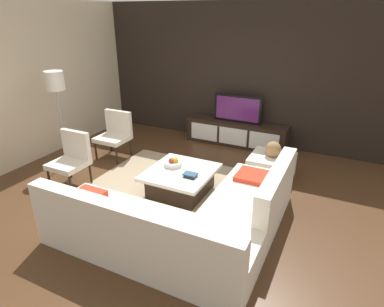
% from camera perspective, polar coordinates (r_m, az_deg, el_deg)
% --- Properties ---
extents(ground_plane, '(14.00, 14.00, 0.00)m').
position_cam_1_polar(ground_plane, '(5.01, -1.48, -7.56)').
color(ground_plane, '#4C301C').
extents(feature_wall_back, '(6.40, 0.12, 2.80)m').
position_cam_1_polar(feature_wall_back, '(6.90, 9.08, 13.28)').
color(feature_wall_back, black).
rests_on(feature_wall_back, ground).
extents(side_wall_left, '(0.12, 5.20, 2.80)m').
position_cam_1_polar(side_wall_left, '(6.67, -26.40, 10.85)').
color(side_wall_left, beige).
rests_on(side_wall_left, ground).
extents(area_rug, '(2.97, 2.58, 0.01)m').
position_cam_1_polar(area_rug, '(5.05, -2.50, -7.25)').
color(area_rug, tan).
rests_on(area_rug, ground).
extents(media_console, '(2.09, 0.44, 0.50)m').
position_cam_1_polar(media_console, '(6.92, 7.72, 3.50)').
color(media_console, black).
rests_on(media_console, ground).
extents(television, '(1.00, 0.06, 0.56)m').
position_cam_1_polar(television, '(6.76, 7.96, 7.74)').
color(television, black).
rests_on(television, media_console).
extents(sectional_couch, '(2.53, 2.40, 0.81)m').
position_cam_1_polar(sectional_couch, '(4.00, -0.48, -11.63)').
color(sectional_couch, silver).
rests_on(sectional_couch, ground).
extents(coffee_table, '(0.96, 1.03, 0.38)m').
position_cam_1_polar(coffee_table, '(5.03, -1.99, -4.81)').
color(coffee_table, black).
rests_on(coffee_table, ground).
extents(accent_chair_near, '(0.53, 0.52, 0.87)m').
position_cam_1_polar(accent_chair_near, '(5.51, -20.21, -0.38)').
color(accent_chair_near, black).
rests_on(accent_chair_near, ground).
extents(floor_lamp, '(0.31, 0.31, 1.68)m').
position_cam_1_polar(floor_lamp, '(6.13, -22.70, 10.64)').
color(floor_lamp, '#A5A5AA').
rests_on(floor_lamp, ground).
extents(ottoman, '(0.70, 0.70, 0.40)m').
position_cam_1_polar(ottoman, '(5.62, 13.64, -2.34)').
color(ottoman, silver).
rests_on(ottoman, ground).
extents(fruit_bowl, '(0.28, 0.28, 0.14)m').
position_cam_1_polar(fruit_bowl, '(5.08, -3.27, -1.61)').
color(fruit_bowl, silver).
rests_on(fruit_bowl, coffee_table).
extents(accent_chair_far, '(0.57, 0.52, 0.87)m').
position_cam_1_polar(accent_chair_far, '(6.41, -13.23, 3.74)').
color(accent_chair_far, black).
rests_on(accent_chair_far, ground).
extents(decorative_ball, '(0.26, 0.26, 0.26)m').
position_cam_1_polar(decorative_ball, '(5.49, 13.96, 0.75)').
color(decorative_ball, '#997247').
rests_on(decorative_ball, ottoman).
extents(book_stack, '(0.20, 0.15, 0.05)m').
position_cam_1_polar(book_stack, '(4.75, -0.29, -3.80)').
color(book_stack, '#1E232D').
rests_on(book_stack, coffee_table).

